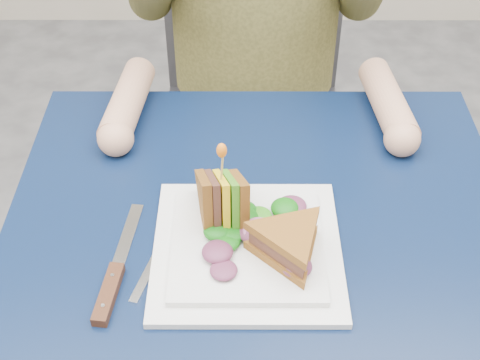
{
  "coord_description": "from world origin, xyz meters",
  "views": [
    {
      "loc": [
        -0.03,
        -0.65,
        1.43
      ],
      "look_at": [
        -0.03,
        0.03,
        0.82
      ],
      "focal_mm": 50.0,
      "sensor_mm": 36.0,
      "label": 1
    }
  ],
  "objects_px": {
    "chair": "(253,83)",
    "knife": "(112,282)",
    "fork": "(158,255)",
    "sandwich_upright": "(223,202)",
    "plate": "(247,248)",
    "table": "(260,278)",
    "sandwich_flat": "(289,243)"
  },
  "relations": [
    {
      "from": "chair",
      "to": "knife",
      "type": "xyz_separation_m",
      "value": [
        -0.2,
        -0.77,
        0.2
      ]
    },
    {
      "from": "fork",
      "to": "knife",
      "type": "bearing_deg",
      "value": -137.02
    },
    {
      "from": "chair",
      "to": "sandwich_upright",
      "type": "distance_m",
      "value": 0.71
    },
    {
      "from": "chair",
      "to": "plate",
      "type": "relative_size",
      "value": 3.58
    },
    {
      "from": "table",
      "to": "sandwich_upright",
      "type": "relative_size",
      "value": 5.32
    },
    {
      "from": "table",
      "to": "plate",
      "type": "xyz_separation_m",
      "value": [
        -0.02,
        -0.02,
        0.09
      ]
    },
    {
      "from": "chair",
      "to": "sandwich_upright",
      "type": "bearing_deg",
      "value": -94.65
    },
    {
      "from": "fork",
      "to": "knife",
      "type": "relative_size",
      "value": 0.79
    },
    {
      "from": "plate",
      "to": "knife",
      "type": "relative_size",
      "value": 1.17
    },
    {
      "from": "chair",
      "to": "knife",
      "type": "relative_size",
      "value": 4.19
    },
    {
      "from": "sandwich_upright",
      "to": "plate",
      "type": "bearing_deg",
      "value": -53.06
    },
    {
      "from": "chair",
      "to": "sandwich_upright",
      "type": "xyz_separation_m",
      "value": [
        -0.05,
        -0.66,
        0.24
      ]
    },
    {
      "from": "sandwich_flat",
      "to": "knife",
      "type": "bearing_deg",
      "value": -171.59
    },
    {
      "from": "sandwich_flat",
      "to": "knife",
      "type": "xyz_separation_m",
      "value": [
        -0.23,
        -0.03,
        -0.04
      ]
    },
    {
      "from": "table",
      "to": "knife",
      "type": "bearing_deg",
      "value": -158.15
    },
    {
      "from": "sandwich_upright",
      "to": "fork",
      "type": "distance_m",
      "value": 0.12
    },
    {
      "from": "chair",
      "to": "fork",
      "type": "height_order",
      "value": "chair"
    },
    {
      "from": "fork",
      "to": "table",
      "type": "bearing_deg",
      "value": 11.19
    },
    {
      "from": "sandwich_upright",
      "to": "knife",
      "type": "relative_size",
      "value": 0.64
    },
    {
      "from": "sandwich_upright",
      "to": "sandwich_flat",
      "type": "bearing_deg",
      "value": -38.24
    },
    {
      "from": "table",
      "to": "chair",
      "type": "xyz_separation_m",
      "value": [
        0.0,
        0.69,
        -0.11
      ]
    },
    {
      "from": "table",
      "to": "sandwich_flat",
      "type": "xyz_separation_m",
      "value": [
        0.03,
        -0.05,
        0.12
      ]
    },
    {
      "from": "sandwich_flat",
      "to": "plate",
      "type": "bearing_deg",
      "value": 155.56
    },
    {
      "from": "table",
      "to": "sandwich_upright",
      "type": "height_order",
      "value": "sandwich_upright"
    },
    {
      "from": "chair",
      "to": "sandwich_flat",
      "type": "distance_m",
      "value": 0.77
    },
    {
      "from": "chair",
      "to": "plate",
      "type": "xyz_separation_m",
      "value": [
        -0.02,
        -0.71,
        0.2
      ]
    },
    {
      "from": "chair",
      "to": "plate",
      "type": "height_order",
      "value": "chair"
    },
    {
      "from": "chair",
      "to": "knife",
      "type": "distance_m",
      "value": 0.82
    },
    {
      "from": "table",
      "to": "sandwich_flat",
      "type": "relative_size",
      "value": 4.27
    },
    {
      "from": "sandwich_flat",
      "to": "sandwich_upright",
      "type": "bearing_deg",
      "value": 141.76
    },
    {
      "from": "sandwich_flat",
      "to": "table",
      "type": "bearing_deg",
      "value": 127.54
    },
    {
      "from": "plate",
      "to": "sandwich_upright",
      "type": "height_order",
      "value": "sandwich_upright"
    }
  ]
}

